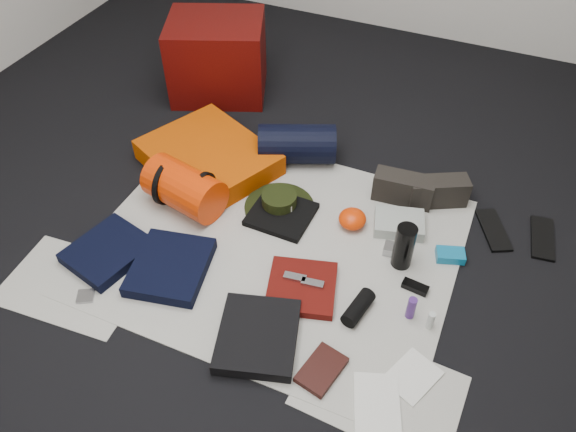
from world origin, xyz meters
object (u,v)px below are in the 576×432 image
at_px(water_bottle, 404,246).
at_px(red_cabinet, 218,57).
at_px(navy_duffel, 297,144).
at_px(stuff_sack, 184,188).
at_px(paperback_book, 321,370).
at_px(compact_camera, 396,250).
at_px(sleeping_pad, 208,157).

bearing_deg(water_bottle, red_cabinet, 146.55).
height_order(red_cabinet, navy_duffel, red_cabinet).
relative_size(red_cabinet, stuff_sack, 1.46).
height_order(red_cabinet, stuff_sack, red_cabinet).
bearing_deg(navy_duffel, paperback_book, -85.96).
distance_m(navy_duffel, compact_camera, 0.80).
height_order(red_cabinet, sleeping_pad, red_cabinet).
relative_size(stuff_sack, paperback_book, 1.93).
bearing_deg(water_bottle, compact_camera, 128.95).
relative_size(red_cabinet, navy_duffel, 1.37).
bearing_deg(sleeping_pad, stuff_sack, -81.63).
bearing_deg(water_bottle, navy_duffel, 145.50).
height_order(stuff_sack, water_bottle, water_bottle).
height_order(navy_duffel, paperback_book, navy_duffel).
distance_m(red_cabinet, stuff_sack, 1.03).
relative_size(red_cabinet, compact_camera, 5.10).
relative_size(stuff_sack, water_bottle, 1.68).
xyz_separation_m(stuff_sack, paperback_book, (0.93, -0.58, -0.10)).
xyz_separation_m(water_bottle, compact_camera, (-0.04, 0.05, -0.09)).
relative_size(red_cabinet, paperback_book, 2.82).
height_order(stuff_sack, navy_duffel, stuff_sack).
bearing_deg(water_bottle, sleeping_pad, 167.17).
height_order(red_cabinet, paperback_book, red_cabinet).
height_order(stuff_sack, paperback_book, stuff_sack).
height_order(sleeping_pad, water_bottle, water_bottle).
relative_size(navy_duffel, paperback_book, 2.06).
bearing_deg(compact_camera, navy_duffel, 140.92).
distance_m(red_cabinet, sleeping_pad, 0.75).
distance_m(sleeping_pad, paperback_book, 1.31).
bearing_deg(stuff_sack, water_bottle, 2.83).
bearing_deg(red_cabinet, water_bottle, -55.32).
relative_size(compact_camera, paperback_book, 0.55).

